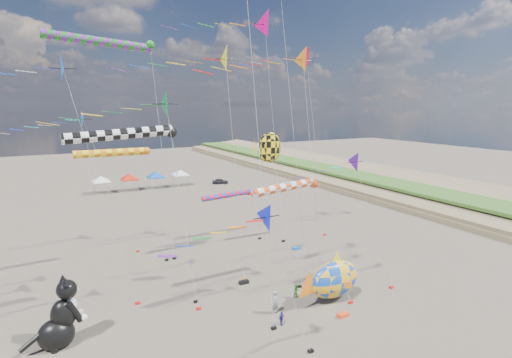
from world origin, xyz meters
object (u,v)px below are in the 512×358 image
object	(u,v)px
cat_inflatable	(59,313)
person_adult	(276,302)
parked_car	(220,181)
child_green	(297,291)
child_blue	(281,318)
fish_inflatable	(334,279)

from	to	relation	value
cat_inflatable	person_adult	world-z (taller)	cat_inflatable
parked_car	child_green	bearing A→B (deg)	-172.55
cat_inflatable	person_adult	bearing A→B (deg)	-23.20
child_green	cat_inflatable	bearing A→B (deg)	-174.50
person_adult	child_blue	size ratio (longest dim) A/B	1.75
person_adult	parked_car	distance (m)	52.85
parked_car	person_adult	bearing A→B (deg)	-175.14
child_green	child_blue	distance (m)	4.47
person_adult	child_green	xyz separation A→B (m)	(2.86, 1.31, -0.34)
cat_inflatable	fish_inflatable	distance (m)	20.67
parked_car	fish_inflatable	bearing A→B (deg)	-169.45
child_green	child_blue	world-z (taller)	child_green
child_green	parked_car	size ratio (longest dim) A/B	0.37
person_adult	child_blue	distance (m)	1.75
fish_inflatable	person_adult	bearing A→B (deg)	173.53
child_green	parked_car	xyz separation A→B (m)	(14.19, 48.71, -0.05)
fish_inflatable	child_blue	bearing A→B (deg)	-169.72
child_green	person_adult	bearing A→B (deg)	-143.35
cat_inflatable	child_blue	distance (m)	15.51
child_blue	parked_car	size ratio (longest dim) A/B	0.33
cat_inflatable	child_green	xyz separation A→B (m)	(17.91, -2.07, -1.83)
fish_inflatable	person_adult	size ratio (longest dim) A/B	3.35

